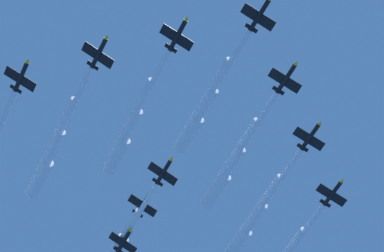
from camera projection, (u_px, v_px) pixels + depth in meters
The scene contains 5 objects.
jet_lead at pixel (205, 104), 213.53m from camera, with size 32.84×39.62×4.49m.
jet_port_inner at pixel (232, 163), 225.90m from camera, with size 33.26×41.49×4.47m.
jet_starboard_inner at pixel (130, 126), 217.49m from camera, with size 33.03×41.50×4.53m.
jet_port_mid at pixel (253, 219), 238.31m from camera, with size 35.32×44.26×4.47m.
jet_starboard_mid at pixel (53, 148), 222.85m from camera, with size 36.07×44.60×4.58m.
Camera 1 is at (-29.16, 126.78, 20.31)m, focal length 81.21 mm.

